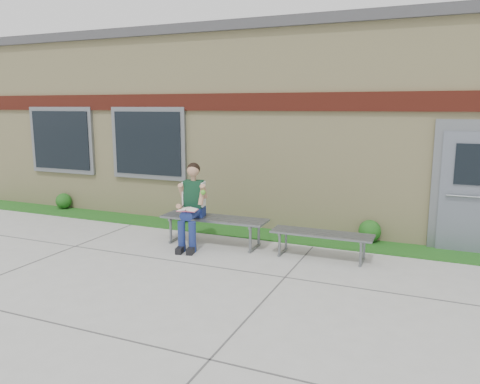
% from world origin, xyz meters
% --- Properties ---
extents(ground, '(80.00, 80.00, 0.00)m').
position_xyz_m(ground, '(0.00, 0.00, 0.00)').
color(ground, '#9E9E99').
rests_on(ground, ground).
extents(grass_strip, '(16.00, 0.80, 0.02)m').
position_xyz_m(grass_strip, '(0.00, 2.60, 0.01)').
color(grass_strip, '#124312').
rests_on(grass_strip, ground).
extents(school_building, '(16.20, 6.22, 4.20)m').
position_xyz_m(school_building, '(-0.00, 5.99, 2.10)').
color(school_building, beige).
rests_on(school_building, ground).
extents(bench_left, '(1.99, 0.59, 0.51)m').
position_xyz_m(bench_left, '(-0.72, 1.62, 0.40)').
color(bench_left, slate).
rests_on(bench_left, ground).
extents(bench_right, '(1.69, 0.48, 0.44)m').
position_xyz_m(bench_right, '(1.28, 1.62, 0.34)').
color(bench_right, slate).
rests_on(bench_right, ground).
extents(girl, '(0.58, 0.94, 1.51)m').
position_xyz_m(girl, '(-1.06, 1.39, 0.79)').
color(girl, navy).
rests_on(girl, ground).
extents(shrub_west, '(0.38, 0.38, 0.38)m').
position_xyz_m(shrub_west, '(-5.47, 2.85, 0.21)').
color(shrub_west, '#124312').
rests_on(shrub_west, grass_strip).
extents(shrub_mid, '(0.34, 0.34, 0.34)m').
position_xyz_m(shrub_mid, '(-2.07, 2.85, 0.19)').
color(shrub_mid, '#124312').
rests_on(shrub_mid, grass_strip).
extents(shrub_east, '(0.41, 0.41, 0.41)m').
position_xyz_m(shrub_east, '(1.90, 2.85, 0.23)').
color(shrub_east, '#124312').
rests_on(shrub_east, grass_strip).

